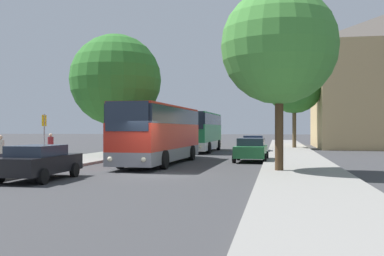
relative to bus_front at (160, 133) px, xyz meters
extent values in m
plane|color=#38383A|center=(1.15, -5.92, -1.85)|extent=(300.00, 300.00, 0.00)
cube|color=gray|center=(-5.85, -5.92, -1.78)|extent=(4.00, 120.00, 0.15)
cube|color=gray|center=(8.15, -5.92, -1.78)|extent=(4.00, 120.00, 0.15)
cube|color=gray|center=(0.00, 0.01, -1.23)|extent=(2.71, 11.52, 0.70)
cube|color=red|center=(0.00, 0.01, -0.16)|extent=(2.71, 11.52, 1.43)
cube|color=#232D3D|center=(0.00, 0.01, 1.03)|extent=(2.73, 11.29, 0.95)
cube|color=red|center=(0.00, 0.01, 1.56)|extent=(2.65, 11.29, 0.12)
cube|color=#232D3D|center=(-0.14, -5.74, 0.88)|extent=(2.18, 0.11, 1.45)
sphere|color=#F4EAC1|center=(-0.99, -5.74, -1.19)|extent=(0.24, 0.24, 0.24)
sphere|color=#F4EAC1|center=(0.71, -5.79, -1.19)|extent=(0.24, 0.24, 0.24)
cylinder|color=black|center=(-1.30, -3.39, -1.35)|extent=(0.32, 1.01, 1.00)
cylinder|color=black|center=(1.13, -3.45, -1.35)|extent=(0.32, 1.01, 1.00)
cylinder|color=black|center=(-1.13, 3.48, -1.35)|extent=(0.32, 1.01, 1.00)
cylinder|color=black|center=(1.30, 3.42, -1.35)|extent=(0.32, 1.01, 1.00)
cube|color=silver|center=(0.02, 14.88, -1.23)|extent=(2.41, 10.84, 0.70)
cube|color=#23844C|center=(0.02, 14.88, -0.12)|extent=(2.41, 10.84, 1.52)
cube|color=#232D3D|center=(0.02, 14.88, 1.11)|extent=(2.44, 10.63, 0.95)
cube|color=#23844C|center=(0.02, 14.88, 1.65)|extent=(2.37, 10.63, 0.12)
cube|color=#232D3D|center=(0.03, 9.43, 0.96)|extent=(2.16, 0.06, 1.45)
sphere|color=#F4EAC1|center=(-0.81, 9.41, -1.19)|extent=(0.24, 0.24, 0.24)
sphere|color=#F4EAC1|center=(0.87, 9.41, -1.19)|extent=(0.24, 0.24, 0.24)
cylinder|color=black|center=(-1.18, 11.62, -1.35)|extent=(0.30, 1.00, 1.00)
cylinder|color=black|center=(1.23, 11.63, -1.35)|extent=(0.30, 1.00, 1.00)
cylinder|color=black|center=(-1.18, 18.13, -1.35)|extent=(0.30, 1.00, 1.00)
cylinder|color=black|center=(1.22, 18.13, -1.35)|extent=(0.30, 1.00, 1.00)
cube|color=black|center=(-2.74, -9.20, -1.20)|extent=(1.86, 4.37, 0.70)
cube|color=#232D3D|center=(-2.75, -9.38, -0.63)|extent=(1.64, 2.27, 0.44)
cylinder|color=black|center=(-3.67, -7.85, -1.54)|extent=(0.20, 0.62, 0.62)
cylinder|color=black|center=(-1.82, -7.85, -1.54)|extent=(0.20, 0.62, 0.62)
cylinder|color=black|center=(-1.82, -10.55, -1.54)|extent=(0.20, 0.62, 0.62)
cube|color=#236B38|center=(5.30, 2.75, -1.18)|extent=(1.99, 4.12, 0.72)
cube|color=#232D3D|center=(5.31, 2.91, -0.58)|extent=(1.71, 2.16, 0.48)
cylinder|color=black|center=(6.22, 1.47, -1.54)|extent=(0.22, 0.62, 0.62)
cylinder|color=black|center=(4.33, 1.51, -1.54)|extent=(0.22, 0.62, 0.62)
cylinder|color=black|center=(6.28, 3.99, -1.54)|extent=(0.22, 0.62, 0.62)
cylinder|color=black|center=(4.39, 4.03, -1.54)|extent=(0.22, 0.62, 0.62)
cube|color=#233D9E|center=(4.85, 14.46, -1.23)|extent=(1.95, 4.14, 0.64)
cube|color=#232D3D|center=(4.85, 14.63, -0.63)|extent=(1.70, 2.16, 0.56)
cylinder|color=black|center=(5.82, 13.19, -1.54)|extent=(0.21, 0.62, 0.62)
cylinder|color=black|center=(3.91, 13.18, -1.54)|extent=(0.21, 0.62, 0.62)
cylinder|color=black|center=(5.80, 15.75, -1.54)|extent=(0.21, 0.62, 0.62)
cylinder|color=black|center=(3.89, 15.73, -1.54)|extent=(0.21, 0.62, 0.62)
cylinder|color=gray|center=(-5.37, -4.05, -0.32)|extent=(0.08, 0.08, 2.77)
cube|color=yellow|center=(-5.37, -4.05, 0.71)|extent=(0.03, 0.45, 0.60)
cylinder|color=#23232D|center=(-7.12, -0.10, -1.30)|extent=(0.30, 0.30, 0.80)
cylinder|color=maroon|center=(-7.12, -0.10, -0.57)|extent=(0.36, 0.36, 0.67)
sphere|color=tan|center=(-7.12, -0.10, -0.13)|extent=(0.22, 0.22, 0.22)
cylinder|color=#23232D|center=(-6.02, -6.98, -1.31)|extent=(0.30, 0.30, 0.79)
cylinder|color=#B2A899|center=(-6.02, -6.98, -0.58)|extent=(0.36, 0.36, 0.66)
sphere|color=tan|center=(-6.02, -6.98, -0.14)|extent=(0.21, 0.21, 0.21)
cylinder|color=#513D23|center=(-6.22, 10.07, -0.39)|extent=(0.40, 0.40, 2.62)
sphere|color=#387F33|center=(-6.22, 10.07, 2.79)|extent=(5.00, 5.00, 5.00)
cylinder|color=#47331E|center=(-4.77, 5.22, -0.17)|extent=(0.40, 0.40, 3.07)
sphere|color=#2D7028|center=(-4.77, 5.22, 3.88)|extent=(6.71, 6.71, 6.71)
cylinder|color=#47331E|center=(7.04, -4.50, 0.22)|extent=(0.40, 0.40, 3.84)
sphere|color=#428938|center=(7.04, -4.50, 4.23)|extent=(5.57, 5.57, 5.57)
cylinder|color=brown|center=(8.75, 22.03, 0.47)|extent=(0.40, 0.40, 4.35)
sphere|color=#2D7028|center=(8.75, 22.03, 4.91)|extent=(6.02, 6.02, 6.02)
camera|label=1|loc=(6.92, -26.26, 0.28)|focal=42.00mm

